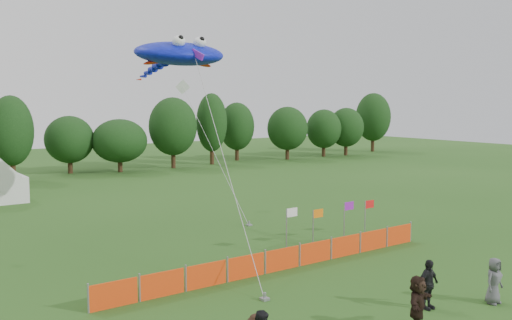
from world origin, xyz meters
TOP-DOWN VIEW (x-y plane):
  - treeline at (1.61, 44.93)m, footprint 104.57×8.78m
  - barrier_fence at (1.93, 6.65)m, footprint 17.90×0.06m
  - flag_row at (7.12, 9.00)m, footprint 6.73×0.41m
  - spectator_d at (3.26, -0.29)m, footprint 1.09×0.47m
  - spectator_e at (5.75, -1.39)m, footprint 0.88×0.59m
  - spectator_f at (1.23, -1.42)m, footprint 1.86×1.24m
  - stingray_kite at (2.39, 17.22)m, footprint 6.44×20.21m
  - small_kite_white at (6.60, 21.72)m, footprint 1.59×10.09m

SIDE VIEW (x-z plane):
  - barrier_fence at x=1.93m, z-range 0.00..1.00m
  - spectator_e at x=5.75m, z-range 0.00..1.77m
  - spectator_d at x=3.26m, z-range 0.00..1.86m
  - spectator_f at x=1.23m, z-range 0.00..1.93m
  - flag_row at x=7.12m, z-range 0.28..2.52m
  - treeline at x=1.61m, z-range 0.00..8.36m
  - small_kite_white at x=6.60m, z-range 1.33..10.55m
  - stingray_kite at x=2.39m, z-range 4.67..16.01m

